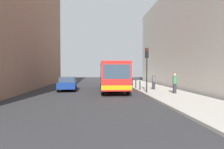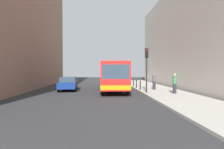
{
  "view_description": "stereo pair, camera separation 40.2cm",
  "coord_description": "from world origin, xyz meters",
  "px_view_note": "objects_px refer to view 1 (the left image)",
  "views": [
    {
      "loc": [
        -1.06,
        -19.33,
        2.28
      ],
      "look_at": [
        0.44,
        0.42,
        1.78
      ],
      "focal_mm": 32.31,
      "sensor_mm": 36.0,
      "label": 1
    },
    {
      "loc": [
        -0.65,
        -19.35,
        2.28
      ],
      "look_at": [
        0.44,
        0.42,
        1.78
      ],
      "focal_mm": 32.31,
      "sensor_mm": 36.0,
      "label": 2
    }
  ],
  "objects_px": {
    "bollard_mid": "(136,84)",
    "bollard_far": "(132,83)",
    "bollard_near": "(140,85)",
    "bus": "(112,75)",
    "pedestrian_near_signal": "(175,83)",
    "car_beside_bus": "(67,83)",
    "pedestrian_mid_sidewalk": "(154,81)",
    "traffic_light": "(147,62)"
  },
  "relations": [
    {
      "from": "pedestrian_near_signal",
      "to": "pedestrian_mid_sidewalk",
      "type": "xyz_separation_m",
      "value": [
        -0.88,
        3.6,
        -0.04
      ]
    },
    {
      "from": "pedestrian_near_signal",
      "to": "pedestrian_mid_sidewalk",
      "type": "distance_m",
      "value": 3.71
    },
    {
      "from": "bus",
      "to": "pedestrian_near_signal",
      "type": "relative_size",
      "value": 6.25
    },
    {
      "from": "car_beside_bus",
      "to": "bollard_far",
      "type": "xyz_separation_m",
      "value": [
        7.68,
        3.11,
        -0.16
      ]
    },
    {
      "from": "bus",
      "to": "bollard_near",
      "type": "height_order",
      "value": "bus"
    },
    {
      "from": "traffic_light",
      "to": "bollard_near",
      "type": "xyz_separation_m",
      "value": [
        -0.1,
        2.46,
        -2.38
      ]
    },
    {
      "from": "pedestrian_near_signal",
      "to": "bollard_far",
      "type": "bearing_deg",
      "value": -22.76
    },
    {
      "from": "traffic_light",
      "to": "bollard_mid",
      "type": "bearing_deg",
      "value": 91.22
    },
    {
      "from": "bus",
      "to": "bollard_mid",
      "type": "distance_m",
      "value": 3.24
    },
    {
      "from": "pedestrian_near_signal",
      "to": "bollard_near",
      "type": "bearing_deg",
      "value": -3.35
    },
    {
      "from": "car_beside_bus",
      "to": "pedestrian_mid_sidewalk",
      "type": "xyz_separation_m",
      "value": [
        9.25,
        -1.0,
        0.21
      ]
    },
    {
      "from": "pedestrian_near_signal",
      "to": "pedestrian_mid_sidewalk",
      "type": "height_order",
      "value": "pedestrian_near_signal"
    },
    {
      "from": "car_beside_bus",
      "to": "traffic_light",
      "type": "relative_size",
      "value": 1.1
    },
    {
      "from": "bollard_mid",
      "to": "bollard_far",
      "type": "bearing_deg",
      "value": 90.0
    },
    {
      "from": "bollard_far",
      "to": "traffic_light",
      "type": "bearing_deg",
      "value": -89.17
    },
    {
      "from": "pedestrian_mid_sidewalk",
      "to": "bollard_mid",
      "type": "bearing_deg",
      "value": 81.27
    },
    {
      "from": "car_beside_bus",
      "to": "bollard_mid",
      "type": "xyz_separation_m",
      "value": [
        7.68,
        0.88,
        -0.16
      ]
    },
    {
      "from": "bollard_far",
      "to": "pedestrian_near_signal",
      "type": "height_order",
      "value": "pedestrian_near_signal"
    },
    {
      "from": "pedestrian_near_signal",
      "to": "traffic_light",
      "type": "bearing_deg",
      "value": 31.21
    },
    {
      "from": "car_beside_bus",
      "to": "bollard_mid",
      "type": "relative_size",
      "value": 4.75
    },
    {
      "from": "bollard_near",
      "to": "bollard_far",
      "type": "height_order",
      "value": "same"
    },
    {
      "from": "traffic_light",
      "to": "bollard_far",
      "type": "relative_size",
      "value": 4.32
    },
    {
      "from": "bollard_far",
      "to": "pedestrian_near_signal",
      "type": "xyz_separation_m",
      "value": [
        2.44,
        -7.72,
        0.41
      ]
    },
    {
      "from": "bus",
      "to": "bollard_far",
      "type": "xyz_separation_m",
      "value": [
        2.83,
        3.36,
        -1.1
      ]
    },
    {
      "from": "bollard_near",
      "to": "pedestrian_mid_sidewalk",
      "type": "distance_m",
      "value": 1.65
    },
    {
      "from": "bollard_near",
      "to": "bollard_mid",
      "type": "bearing_deg",
      "value": 90.0
    },
    {
      "from": "traffic_light",
      "to": "pedestrian_near_signal",
      "type": "height_order",
      "value": "traffic_light"
    },
    {
      "from": "car_beside_bus",
      "to": "bollard_near",
      "type": "height_order",
      "value": "car_beside_bus"
    },
    {
      "from": "bollard_mid",
      "to": "bollard_far",
      "type": "relative_size",
      "value": 1.0
    },
    {
      "from": "pedestrian_mid_sidewalk",
      "to": "bollard_near",
      "type": "bearing_deg",
      "value": 144.3
    },
    {
      "from": "car_beside_bus",
      "to": "bollard_mid",
      "type": "distance_m",
      "value": 7.73
    },
    {
      "from": "car_beside_bus",
      "to": "bollard_far",
      "type": "relative_size",
      "value": 4.75
    },
    {
      "from": "bus",
      "to": "car_beside_bus",
      "type": "height_order",
      "value": "bus"
    },
    {
      "from": "traffic_light",
      "to": "pedestrian_near_signal",
      "type": "distance_m",
      "value": 3.16
    },
    {
      "from": "bollard_near",
      "to": "bollard_mid",
      "type": "height_order",
      "value": "same"
    },
    {
      "from": "bollard_near",
      "to": "pedestrian_near_signal",
      "type": "distance_m",
      "value": 4.08
    },
    {
      "from": "bollard_near",
      "to": "pedestrian_near_signal",
      "type": "xyz_separation_m",
      "value": [
        2.44,
        -3.24,
        0.41
      ]
    },
    {
      "from": "bollard_near",
      "to": "car_beside_bus",
      "type": "bearing_deg",
      "value": 169.97
    },
    {
      "from": "bollard_far",
      "to": "pedestrian_near_signal",
      "type": "bearing_deg",
      "value": -72.42
    },
    {
      "from": "pedestrian_mid_sidewalk",
      "to": "car_beside_bus",
      "type": "bearing_deg",
      "value": 125.28
    },
    {
      "from": "traffic_light",
      "to": "bollard_mid",
      "type": "distance_m",
      "value": 5.27
    },
    {
      "from": "traffic_light",
      "to": "bollard_near",
      "type": "bearing_deg",
      "value": 92.33
    }
  ]
}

